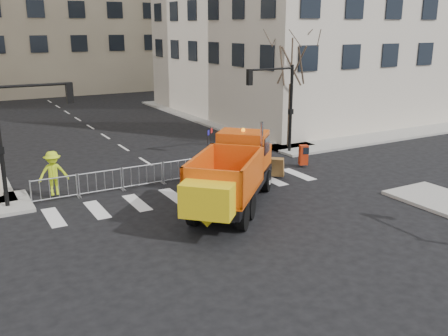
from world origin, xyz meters
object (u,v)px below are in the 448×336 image
cop_b (239,156)px  newspaper_box (303,155)px  plow_truck (232,173)px  cop_c (231,162)px  cop_a (257,164)px  worker (53,173)px

cop_b → newspaper_box: cop_b is taller
plow_truck → cop_b: (2.88, 4.18, -0.56)m
cop_b → cop_c: (-0.74, -0.43, -0.14)m
cop_b → newspaper_box: 3.95m
cop_c → plow_truck: bearing=11.4°
cop_a → cop_c: bearing=-42.0°
cop_a → cop_b: bearing=-80.9°
plow_truck → worker: 8.20m
cop_c → newspaper_box: 4.64m
cop_a → cop_b: cop_b is taller
cop_c → worker: 8.63m
cop_a → cop_c: 1.31m
plow_truck → cop_c: size_ratio=4.68×
cop_a → worker: worker is taller
cop_a → worker: size_ratio=0.82×
worker → newspaper_box: (13.14, -1.45, -0.47)m
plow_truck → cop_b: 5.11m
cop_b → plow_truck: bearing=40.7°
newspaper_box → cop_b: bearing=-166.2°
cop_a → cop_c: cop_c is taller
cop_c → worker: (-8.50, 1.42, 0.28)m
plow_truck → worker: size_ratio=4.07×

